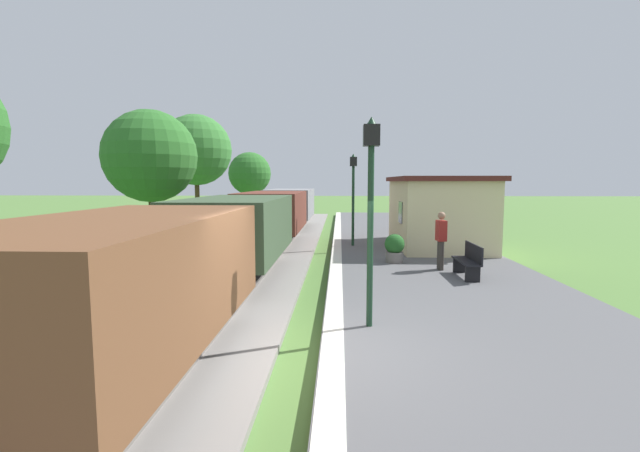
{
  "coord_description": "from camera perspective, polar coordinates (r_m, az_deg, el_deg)",
  "views": [
    {
      "loc": [
        0.5,
        -6.51,
        2.84
      ],
      "look_at": [
        -0.04,
        5.38,
        1.62
      ],
      "focal_mm": 24.43,
      "sensor_mm": 36.0,
      "label": 1
    }
  ],
  "objects": [
    {
      "name": "bench_down_platform",
      "position": [
        23.2,
        11.28,
        0.5
      ],
      "size": [
        0.42,
        1.5,
        0.91
      ],
      "color": "black",
      "rests_on": "platform_slab"
    },
    {
      "name": "potted_planter",
      "position": [
        14.16,
        9.74,
        -2.83
      ],
      "size": [
        0.64,
        0.64,
        0.92
      ],
      "color": "slate",
      "rests_on": "platform_slab"
    },
    {
      "name": "platform_slab",
      "position": [
        7.55,
        24.31,
        -15.76
      ],
      "size": [
        6.0,
        60.0,
        0.25
      ],
      "primitive_type": "cube",
      "color": "#565659",
      "rests_on": "ground"
    },
    {
      "name": "rail_far",
      "position": [
        7.9,
        -25.71,
        -14.33
      ],
      "size": [
        0.07,
        60.0,
        0.14
      ],
      "primitive_type": "cube",
      "color": "slate",
      "rests_on": "track_ballast"
    },
    {
      "name": "tree_field_distant",
      "position": [
        33.72,
        -9.19,
        6.79
      ],
      "size": [
        3.22,
        3.22,
        5.06
      ],
      "color": "#4C3823",
      "rests_on": "ground"
    },
    {
      "name": "platform_edge_stripe",
      "position": [
        7.0,
        1.65,
        -15.82
      ],
      "size": [
        0.36,
        60.0,
        0.01
      ],
      "primitive_type": "cube",
      "color": "silver",
      "rests_on": "platform_slab"
    },
    {
      "name": "track_ballast",
      "position": [
        7.65,
        -20.72,
        -15.85
      ],
      "size": [
        3.8,
        60.0,
        0.12
      ],
      "primitive_type": "cube",
      "color": "gray",
      "rests_on": "ground"
    },
    {
      "name": "lamp_post_near",
      "position": [
        7.66,
        6.68,
        5.53
      ],
      "size": [
        0.28,
        0.28,
        3.7
      ],
      "color": "#193823",
      "rests_on": "platform_slab"
    },
    {
      "name": "station_hut",
      "position": [
        18.02,
        15.09,
        1.87
      ],
      "size": [
        3.5,
        5.8,
        2.78
      ],
      "color": "beige",
      "rests_on": "platform_slab"
    },
    {
      "name": "tree_trackside_far",
      "position": [
        19.84,
        -21.35,
        8.48
      ],
      "size": [
        3.87,
        3.87,
        5.83
      ],
      "color": "#4C3823",
      "rests_on": "ground"
    },
    {
      "name": "bench_near_hut",
      "position": [
        12.49,
        18.92,
        -4.24
      ],
      "size": [
        0.42,
        1.5,
        0.91
      ],
      "color": "black",
      "rests_on": "platform_slab"
    },
    {
      "name": "ground_plane",
      "position": [
        7.12,
        -1.74,
        -17.66
      ],
      "size": [
        160.0,
        160.0,
        0.0
      ],
      "primitive_type": "plane",
      "color": "#517A38"
    },
    {
      "name": "rail_near",
      "position": [
        7.36,
        -15.41,
        -15.48
      ],
      "size": [
        0.07,
        60.0,
        0.14
      ],
      "primitive_type": "cube",
      "color": "slate",
      "rests_on": "track_ballast"
    },
    {
      "name": "lamp_post_far",
      "position": [
        17.58,
        4.38,
        5.71
      ],
      "size": [
        0.28,
        0.28,
        3.7
      ],
      "color": "#193823",
      "rests_on": "platform_slab"
    },
    {
      "name": "tree_field_left",
      "position": [
        27.71,
        -15.93,
        9.53
      ],
      "size": [
        4.26,
        4.26,
        6.86
      ],
      "color": "#4C3823",
      "rests_on": "ground"
    },
    {
      "name": "person_waiting",
      "position": [
        13.22,
        15.56,
        -1.56
      ],
      "size": [
        0.27,
        0.4,
        1.71
      ],
      "rotation": [
        0.0,
        0.0,
        3.23
      ],
      "color": "#38332D",
      "rests_on": "platform_slab"
    },
    {
      "name": "freight_train",
      "position": [
        15.78,
        -8.01,
        0.55
      ],
      "size": [
        2.5,
        26.0,
        2.12
      ],
      "color": "brown",
      "rests_on": "rail_near"
    }
  ]
}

